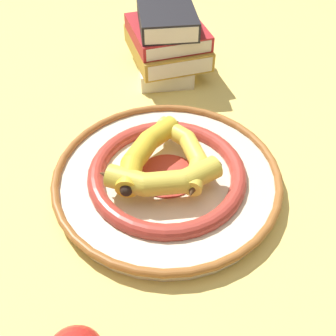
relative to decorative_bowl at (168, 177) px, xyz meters
name	(u,v)px	position (x,y,z in m)	size (l,w,h in m)	color
ground_plane	(160,196)	(0.00, 0.03, -0.02)	(2.80, 2.80, 0.00)	#E5CC6B
decorative_bowl	(168,177)	(0.00, 0.00, 0.00)	(0.40, 0.40, 0.04)	beige
banana_a	(188,153)	(-0.02, -0.03, 0.04)	(0.14, 0.16, 0.03)	yellow
banana_b	(145,151)	(0.05, -0.01, 0.04)	(0.06, 0.21, 0.04)	gold
banana_c	(162,179)	(-0.01, 0.04, 0.04)	(0.18, 0.12, 0.04)	gold
book_stack	(166,41)	(0.16, -0.34, 0.06)	(0.26, 0.26, 0.16)	silver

